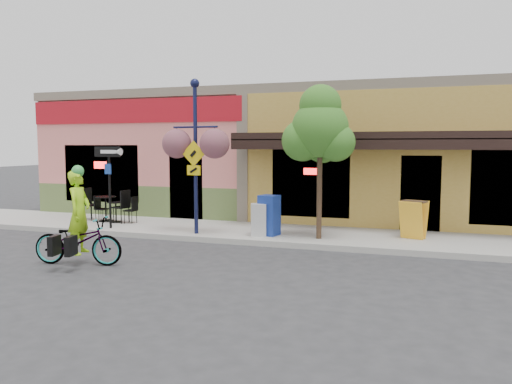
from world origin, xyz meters
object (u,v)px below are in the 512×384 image
Objects in this scene: cyclist_rider at (80,224)px; newspaper_box_grey at (259,220)px; bicycle at (78,241)px; street_tree at (320,161)px; one_way_sign at (110,188)px; building at (303,154)px; newspaper_box_blue at (269,215)px; lamp_post at (196,157)px.

cyclist_rider reaches higher than newspaper_box_grey.
cyclist_rider is at bearing -100.75° from bicycle.
street_tree is (4.45, 3.90, 1.27)m from cyclist_rider.
newspaper_box_grey is (2.87, 3.78, 0.07)m from bicycle.
cyclist_rider is 6.05m from street_tree.
street_tree is at bearing 7.11° from one_way_sign.
one_way_sign is at bearing 14.13° from bicycle.
cyclist_rider is at bearing -104.14° from building.
newspaper_box_blue is at bearing -48.65° from cyclist_rider.
bicycle is at bearing -139.12° from street_tree.
building reaches higher than newspaper_box_blue.
building is 4.29× the size of lamp_post.
newspaper_box_grey is at bearing 6.61° from one_way_sign.
street_tree reaches higher than cyclist_rider.
lamp_post reaches higher than newspaper_box_grey.
bicycle is at bearing 79.25° from cyclist_rider.
street_tree reaches higher than one_way_sign.
building is at bearing 61.13° from one_way_sign.
bicycle is 5.03m from newspaper_box_blue.
building is 7.57× the size of one_way_sign.
street_tree is at bearing 9.12° from lamp_post.
building is 6.39m from newspaper_box_blue.
lamp_post is 1.05× the size of street_tree.
street_tree reaches higher than bicycle.
building is at bearing 106.99° from street_tree.
one_way_sign is 4.61m from newspaper_box_grey.
lamp_post is at bearing -28.24° from bicycle.
street_tree is (1.90, -6.23, -0.08)m from building.
cyclist_rider is (0.05, 0.00, 0.38)m from bicycle.
bicycle is at bearing -103.87° from lamp_post.
one_way_sign reaches higher than bicycle.
building is at bearing 108.82° from newspaper_box_blue.
cyclist_rider is 0.45× the size of street_tree.
bicycle is 1.81× the size of newspaper_box_blue.
building is at bearing 74.08° from newspaper_box_grey.
lamp_post reaches higher than street_tree.
bicycle is (-2.60, -10.12, -1.73)m from building.
lamp_post is 4.87× the size of newspaper_box_grey.
cyclist_rider is at bearing -103.14° from lamp_post.
one_way_sign is (-1.72, 3.59, 0.45)m from cyclist_rider.
bicycle is at bearing -114.36° from newspaper_box_blue.
building is 10.53m from cyclist_rider.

